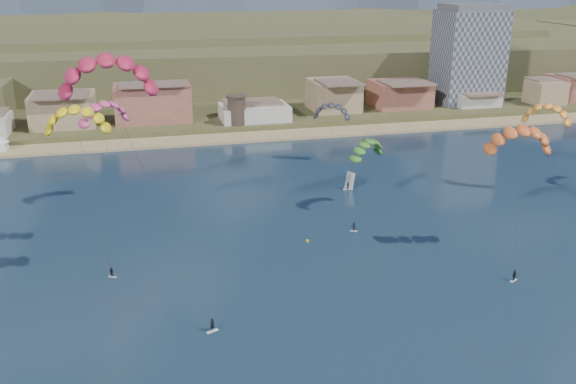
{
  "coord_description": "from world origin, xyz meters",
  "views": [
    {
      "loc": [
        -22.48,
        -59.44,
        43.48
      ],
      "look_at": [
        0.0,
        32.0,
        10.0
      ],
      "focal_mm": 38.63,
      "sensor_mm": 36.0,
      "label": 1
    }
  ],
  "objects_px": {
    "kitesurfer_red": "(107,68)",
    "kitesurfer_green": "(367,146)",
    "kitesurfer_yellow": "(76,116)",
    "kitesurfer_orange": "(520,135)",
    "apartment_tower": "(468,55)",
    "windsurfer": "(349,184)",
    "buoy": "(307,241)",
    "watchtower": "(237,110)"
  },
  "relations": [
    {
      "from": "kitesurfer_orange",
      "to": "windsurfer",
      "type": "bearing_deg",
      "value": 111.77
    },
    {
      "from": "apartment_tower",
      "to": "watchtower",
      "type": "xyz_separation_m",
      "value": [
        -80.0,
        -14.0,
        -11.45
      ]
    },
    {
      "from": "apartment_tower",
      "to": "kitesurfer_green",
      "type": "distance_m",
      "value": 105.85
    },
    {
      "from": "apartment_tower",
      "to": "kitesurfer_green",
      "type": "height_order",
      "value": "apartment_tower"
    },
    {
      "from": "apartment_tower",
      "to": "kitesurfer_red",
      "type": "relative_size",
      "value": 0.88
    },
    {
      "from": "kitesurfer_red",
      "to": "kitesurfer_orange",
      "type": "bearing_deg",
      "value": -0.46
    },
    {
      "from": "kitesurfer_yellow",
      "to": "kitesurfer_orange",
      "type": "relative_size",
      "value": 1.12
    },
    {
      "from": "apartment_tower",
      "to": "buoy",
      "type": "bearing_deg",
      "value": -130.76
    },
    {
      "from": "kitesurfer_orange",
      "to": "windsurfer",
      "type": "relative_size",
      "value": 6.21
    },
    {
      "from": "kitesurfer_orange",
      "to": "apartment_tower",
      "type": "bearing_deg",
      "value": 64.43
    },
    {
      "from": "windsurfer",
      "to": "kitesurfer_green",
      "type": "bearing_deg",
      "value": -94.68
    },
    {
      "from": "kitesurfer_orange",
      "to": "buoy",
      "type": "height_order",
      "value": "kitesurfer_orange"
    },
    {
      "from": "watchtower",
      "to": "buoy",
      "type": "relative_size",
      "value": 14.29
    },
    {
      "from": "kitesurfer_orange",
      "to": "buoy",
      "type": "relative_size",
      "value": 38.32
    },
    {
      "from": "kitesurfer_orange",
      "to": "buoy",
      "type": "xyz_separation_m",
      "value": [
        -30.22,
        12.29,
        -19.87
      ]
    },
    {
      "from": "apartment_tower",
      "to": "buoy",
      "type": "distance_m",
      "value": 125.48
    },
    {
      "from": "watchtower",
      "to": "kitesurfer_yellow",
      "type": "height_order",
      "value": "kitesurfer_yellow"
    },
    {
      "from": "kitesurfer_red",
      "to": "buoy",
      "type": "height_order",
      "value": "kitesurfer_red"
    },
    {
      "from": "kitesurfer_orange",
      "to": "windsurfer",
      "type": "distance_m",
      "value": 43.34
    },
    {
      "from": "windsurfer",
      "to": "kitesurfer_yellow",
      "type": "bearing_deg",
      "value": -158.44
    },
    {
      "from": "kitesurfer_yellow",
      "to": "kitesurfer_orange",
      "type": "bearing_deg",
      "value": -13.68
    },
    {
      "from": "kitesurfer_green",
      "to": "apartment_tower",
      "type": "bearing_deg",
      "value": 51.11
    },
    {
      "from": "watchtower",
      "to": "kitesurfer_green",
      "type": "xyz_separation_m",
      "value": [
        13.62,
        -68.3,
        6.37
      ]
    },
    {
      "from": "kitesurfer_green",
      "to": "buoy",
      "type": "bearing_deg",
      "value": -141.33
    },
    {
      "from": "apartment_tower",
      "to": "kitesurfer_yellow",
      "type": "height_order",
      "value": "apartment_tower"
    },
    {
      "from": "apartment_tower",
      "to": "buoy",
      "type": "xyz_separation_m",
      "value": [
        -81.11,
        -94.09,
        -17.72
      ]
    },
    {
      "from": "buoy",
      "to": "kitesurfer_red",
      "type": "bearing_deg",
      "value": -158.35
    },
    {
      "from": "kitesurfer_red",
      "to": "kitesurfer_orange",
      "type": "xyz_separation_m",
      "value": [
        59.95,
        -0.49,
        -12.12
      ]
    },
    {
      "from": "windsurfer",
      "to": "buoy",
      "type": "bearing_deg",
      "value": -123.26
    },
    {
      "from": "buoy",
      "to": "watchtower",
      "type": "bearing_deg",
      "value": 89.2
    },
    {
      "from": "watchtower",
      "to": "kitesurfer_green",
      "type": "bearing_deg",
      "value": -78.72
    },
    {
      "from": "watchtower",
      "to": "kitesurfer_yellow",
      "type": "distance_m",
      "value": 86.32
    },
    {
      "from": "kitesurfer_red",
      "to": "kitesurfer_green",
      "type": "height_order",
      "value": "kitesurfer_red"
    },
    {
      "from": "kitesurfer_yellow",
      "to": "buoy",
      "type": "distance_m",
      "value": 42.45
    },
    {
      "from": "apartment_tower",
      "to": "windsurfer",
      "type": "xyz_separation_m",
      "value": [
        -65.38,
        -70.1,
        -16.64
      ]
    },
    {
      "from": "apartment_tower",
      "to": "watchtower",
      "type": "height_order",
      "value": "apartment_tower"
    },
    {
      "from": "kitesurfer_yellow",
      "to": "watchtower",
      "type": "bearing_deg",
      "value": 64.36
    },
    {
      "from": "kitesurfer_red",
      "to": "kitesurfer_green",
      "type": "xyz_separation_m",
      "value": [
        44.46,
        23.59,
        -19.36
      ]
    },
    {
      "from": "buoy",
      "to": "kitesurfer_green",
      "type": "bearing_deg",
      "value": 38.67
    },
    {
      "from": "kitesurfer_red",
      "to": "kitesurfer_green",
      "type": "relative_size",
      "value": 2.21
    },
    {
      "from": "kitesurfer_green",
      "to": "kitesurfer_yellow",
      "type": "bearing_deg",
      "value": -170.89
    },
    {
      "from": "kitesurfer_red",
      "to": "buoy",
      "type": "relative_size",
      "value": 60.48
    }
  ]
}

